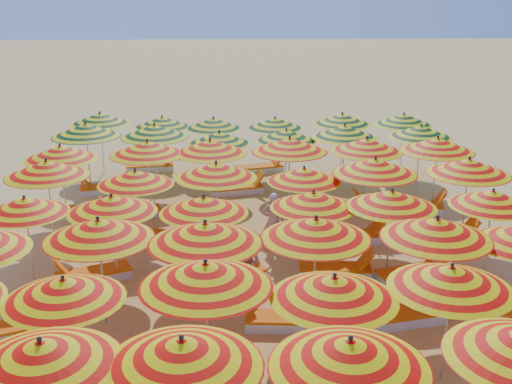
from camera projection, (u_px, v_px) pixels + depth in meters
ground at (257, 258)px, 16.26m from camera, size 120.00×120.00×0.00m
umbrella_1 at (41, 355)px, 8.42m from camera, size 2.91×2.91×2.33m
umbrella_2 at (182, 353)px, 8.45m from camera, size 2.64×2.64×2.34m
umbrella_3 at (350, 354)px, 8.45m from camera, size 2.64×2.64×2.33m
umbrella_7 at (64, 289)px, 10.55m from camera, size 2.37×2.37×2.15m
umbrella_8 at (206, 275)px, 10.57m from camera, size 2.30×2.30×2.39m
umbrella_9 at (334, 288)px, 10.40m from camera, size 2.81×2.81×2.25m
umbrella_10 at (451, 278)px, 10.74m from camera, size 2.72×2.72×2.26m
umbrella_13 at (98, 230)px, 12.59m from camera, size 2.36×2.36×2.34m
umbrella_14 at (205, 233)px, 12.29m from camera, size 2.82×2.82×2.39m
umbrella_15 at (316, 228)px, 12.61m from camera, size 2.56×2.56×2.35m
umbrella_16 at (437, 229)px, 12.61m from camera, size 2.77×2.77×2.35m
umbrella_18 at (25, 206)px, 14.55m from camera, size 2.29×2.29×2.09m
umbrella_19 at (112, 204)px, 14.45m from camera, size 2.71×2.71×2.17m
umbrella_20 at (204, 205)px, 14.45m from camera, size 2.64×2.64×2.15m
umbrella_21 at (313, 200)px, 14.83m from camera, size 2.19×2.19×2.13m
umbrella_22 at (392, 199)px, 14.66m from camera, size 2.09×2.09×2.21m
umbrella_23 at (493, 198)px, 14.92m from camera, size 2.57×2.57×2.13m
umbrella_24 at (47, 168)px, 16.61m from camera, size 2.51×2.51×2.33m
umbrella_25 at (135, 177)px, 16.54m from camera, size 2.25×2.25×2.11m
umbrella_26 at (216, 170)px, 16.66m from camera, size 2.41×2.41×2.27m
umbrella_27 at (304, 175)px, 16.83m from camera, size 2.00×2.00×2.09m
umbrella_28 at (375, 166)px, 16.70m from camera, size 2.67×2.67×2.37m
umbrella_29 at (469, 167)px, 16.76m from camera, size 2.81×2.81×2.34m
umbrella_30 at (60, 152)px, 18.42m from camera, size 2.50×2.50×2.25m
umbrella_31 at (147, 148)px, 18.55m from camera, size 2.68×2.68×2.35m
umbrella_32 at (210, 147)px, 18.78m from camera, size 2.56×2.56×2.32m
umbrella_33 at (290, 145)px, 18.78m from camera, size 2.76×2.76×2.38m
umbrella_34 at (367, 145)px, 18.96m from camera, size 2.91×2.91×2.32m
umbrella_35 at (437, 145)px, 18.91m from camera, size 2.70×2.70×2.35m
umbrella_36 at (86, 130)px, 20.62m from camera, size 2.57×2.57×2.37m
umbrella_37 at (155, 131)px, 20.65m from camera, size 2.70×2.70×2.34m
umbrella_38 at (219, 138)px, 20.60m from camera, size 2.55×2.55×2.12m
umbrella_39 at (286, 135)px, 21.03m from camera, size 2.35×2.35×2.09m
umbrella_40 at (345, 131)px, 20.80m from camera, size 2.31×2.31×2.28m
umbrella_41 at (421, 131)px, 21.05m from camera, size 2.72×2.72×2.21m
umbrella_42 at (100, 119)px, 22.81m from camera, size 2.40×2.40×2.25m
umbrella_43 at (162, 122)px, 22.85m from camera, size 2.27×2.27×2.11m
umbrella_44 at (213, 123)px, 22.75m from camera, size 2.06×2.06×2.09m
umbrella_45 at (275, 123)px, 22.83m from camera, size 2.39×2.39×2.08m
umbrella_46 at (342, 119)px, 22.99m from camera, size 2.49×2.49×2.19m
umbrella_47 at (404, 119)px, 22.91m from camera, size 2.69×2.69×2.20m
lounger_6 at (46, 377)px, 11.18m from camera, size 1.80×0.83×0.69m
lounger_7 at (179, 383)px, 11.01m from camera, size 1.82×1.03×0.69m
lounger_8 at (363, 378)px, 11.13m from camera, size 1.82×0.98×0.69m
lounger_9 at (9, 330)px, 12.64m from camera, size 1.82×1.21×0.69m
lounger_10 at (290, 320)px, 13.00m from camera, size 1.77×0.71×0.69m
lounger_11 at (400, 317)px, 13.15m from camera, size 1.82×0.93×0.69m
lounger_12 at (488, 310)px, 13.42m from camera, size 1.82×1.21×0.69m
lounger_13 at (92, 275)px, 15.00m from camera, size 1.82×1.21×0.69m
lounger_14 at (227, 275)px, 14.96m from camera, size 1.82×1.20×0.69m
lounger_15 at (337, 270)px, 15.26m from camera, size 1.78×0.75×0.69m
lounger_16 at (414, 273)px, 15.08m from camera, size 1.83×1.06×0.69m
lounger_17 at (159, 236)px, 17.22m from camera, size 1.82×0.94×0.69m
lounger_18 at (320, 232)px, 17.51m from camera, size 1.77×0.71×0.69m
lounger_19 at (353, 237)px, 17.17m from camera, size 1.81×0.88×0.69m
lounger_20 at (445, 237)px, 17.16m from camera, size 1.74×0.60×0.69m
lounger_21 at (86, 212)px, 18.98m from camera, size 1.80×0.81×0.69m
lounger_22 at (130, 213)px, 18.92m from camera, size 1.83×1.07×0.69m
lounger_23 at (380, 206)px, 19.52m from camera, size 1.79×0.81×0.69m
lounger_24 at (416, 207)px, 19.44m from camera, size 1.82×0.93×0.69m
lounger_25 at (105, 189)px, 21.10m from camera, size 1.81×0.91×0.69m
lounger_26 at (239, 189)px, 21.07m from camera, size 1.82×0.98×0.69m
lounger_27 at (151, 167)px, 23.54m from camera, size 1.80×0.82×0.69m
lounger_28 at (261, 168)px, 23.36m from camera, size 1.82×0.99×0.69m
beachgoer_b at (246, 263)px, 14.17m from camera, size 0.95×0.89×1.55m
beachgoer_a at (273, 222)px, 16.51m from camera, size 0.59×0.40×1.57m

